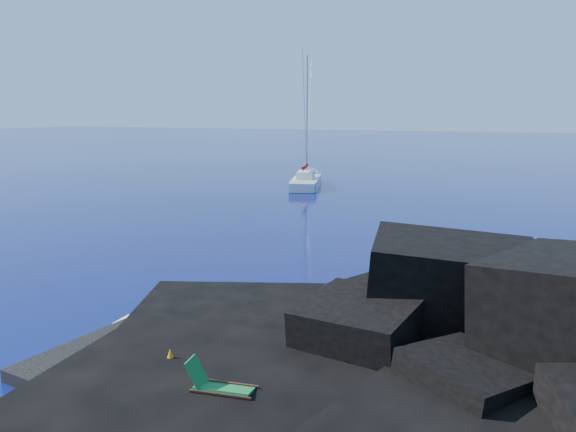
# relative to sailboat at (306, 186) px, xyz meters

# --- Properties ---
(ground) EXTENTS (400.00, 400.00, 0.00)m
(ground) POSITION_rel_sailboat_xyz_m (7.92, -37.03, 0.00)
(ground) COLOR #030536
(ground) RESTS_ON ground
(headland) EXTENTS (24.00, 24.00, 3.60)m
(headland) POSITION_rel_sailboat_xyz_m (20.92, -34.03, 0.00)
(headland) COLOR black
(headland) RESTS_ON ground
(beach) EXTENTS (9.08, 6.86, 0.70)m
(beach) POSITION_rel_sailboat_xyz_m (12.42, -36.53, 0.00)
(beach) COLOR black
(beach) RESTS_ON ground
(surf_foam) EXTENTS (10.00, 8.00, 0.06)m
(surf_foam) POSITION_rel_sailboat_xyz_m (12.92, -32.03, 0.00)
(surf_foam) COLOR white
(surf_foam) RESTS_ON ground
(sailboat) EXTENTS (5.82, 11.69, 12.06)m
(sailboat) POSITION_rel_sailboat_xyz_m (0.00, 0.00, 0.00)
(sailboat) COLOR silver
(sailboat) RESTS_ON ground
(deck_chair) EXTENTS (1.61, 0.91, 1.04)m
(deck_chair) POSITION_rel_sailboat_xyz_m (13.95, -38.06, 0.87)
(deck_chair) COLOR #186F31
(deck_chair) RESTS_ON beach
(towel) EXTENTS (1.90, 1.21, 0.05)m
(towel) POSITION_rel_sailboat_xyz_m (10.21, -36.46, 0.37)
(towel) COLOR white
(towel) RESTS_ON beach
(sunbather) EXTENTS (1.73, 0.79, 0.23)m
(sunbather) POSITION_rel_sailboat_xyz_m (10.21, -36.46, 0.51)
(sunbather) COLOR tan
(sunbather) RESTS_ON towel
(marker_cone) EXTENTS (0.38, 0.38, 0.53)m
(marker_cone) POSITION_rel_sailboat_xyz_m (11.79, -37.15, 0.61)
(marker_cone) COLOR orange
(marker_cone) RESTS_ON beach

